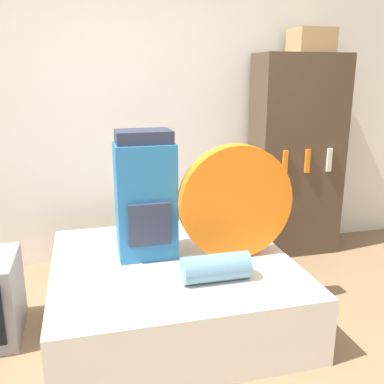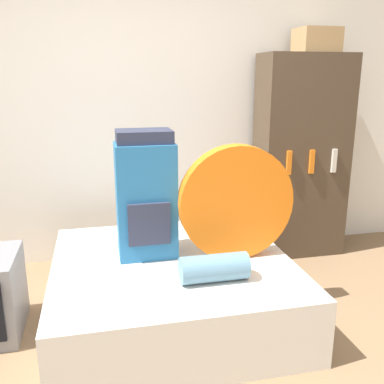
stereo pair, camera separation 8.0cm
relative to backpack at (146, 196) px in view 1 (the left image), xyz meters
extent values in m
cube|color=white|center=(0.15, 1.02, 0.48)|extent=(8.00, 0.05, 2.60)
cube|color=silver|center=(0.14, -0.12, -0.62)|extent=(1.53, 1.47, 0.42)
cube|color=#23669E|center=(0.00, 0.00, -0.03)|extent=(0.38, 0.26, 0.75)
cube|color=#282D42|center=(0.00, 0.02, 0.39)|extent=(0.35, 0.24, 0.08)
cube|color=#282D42|center=(0.00, -0.14, -0.14)|extent=(0.27, 0.03, 0.27)
cylinder|color=orange|center=(0.56, -0.16, -0.03)|extent=(0.75, 0.11, 0.75)
cylinder|color=#5B849E|center=(0.33, -0.47, -0.33)|extent=(0.40, 0.16, 0.16)
cube|color=#473828|center=(1.46, 0.75, 0.06)|extent=(0.78, 0.38, 1.76)
cube|color=orange|center=(1.26, 0.55, 0.06)|extent=(0.04, 0.02, 0.20)
cube|color=orange|center=(1.46, 0.55, 0.06)|extent=(0.04, 0.02, 0.20)
cube|color=beige|center=(1.67, 0.55, 0.06)|extent=(0.04, 0.02, 0.20)
cube|color=#A88456|center=(1.54, 0.76, 1.04)|extent=(0.33, 0.28, 0.20)
camera|label=1|loc=(-0.37, -2.65, 0.76)|focal=40.00mm
camera|label=2|loc=(-0.29, -2.67, 0.76)|focal=40.00mm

